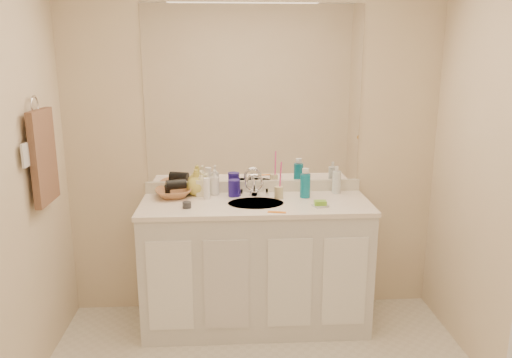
% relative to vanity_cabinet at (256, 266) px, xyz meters
% --- Properties ---
extents(wall_back, '(2.60, 0.02, 2.40)m').
position_rel_vanity_cabinet_xyz_m(wall_back, '(0.00, 0.28, 0.77)').
color(wall_back, beige).
rests_on(wall_back, floor).
extents(vanity_cabinet, '(1.50, 0.55, 0.85)m').
position_rel_vanity_cabinet_xyz_m(vanity_cabinet, '(0.00, 0.00, 0.00)').
color(vanity_cabinet, silver).
rests_on(vanity_cabinet, floor).
extents(countertop, '(1.52, 0.57, 0.03)m').
position_rel_vanity_cabinet_xyz_m(countertop, '(0.00, 0.00, 0.44)').
color(countertop, white).
rests_on(countertop, vanity_cabinet).
extents(backsplash, '(1.52, 0.03, 0.08)m').
position_rel_vanity_cabinet_xyz_m(backsplash, '(0.00, 0.26, 0.50)').
color(backsplash, silver).
rests_on(backsplash, countertop).
extents(sink_basin, '(0.37, 0.37, 0.02)m').
position_rel_vanity_cabinet_xyz_m(sink_basin, '(0.00, -0.02, 0.44)').
color(sink_basin, silver).
rests_on(sink_basin, countertop).
extents(faucet, '(0.02, 0.02, 0.11)m').
position_rel_vanity_cabinet_xyz_m(faucet, '(0.00, 0.16, 0.51)').
color(faucet, silver).
rests_on(faucet, countertop).
extents(mirror, '(1.48, 0.01, 1.20)m').
position_rel_vanity_cabinet_xyz_m(mirror, '(0.00, 0.27, 1.14)').
color(mirror, white).
rests_on(mirror, wall_back).
extents(blue_mug, '(0.09, 0.09, 0.11)m').
position_rel_vanity_cabinet_xyz_m(blue_mug, '(-0.14, 0.16, 0.51)').
color(blue_mug, navy).
rests_on(blue_mug, countertop).
extents(tan_cup, '(0.07, 0.07, 0.08)m').
position_rel_vanity_cabinet_xyz_m(tan_cup, '(0.16, 0.08, 0.50)').
color(tan_cup, beige).
rests_on(tan_cup, countertop).
extents(toothbrush, '(0.02, 0.04, 0.21)m').
position_rel_vanity_cabinet_xyz_m(toothbrush, '(0.17, 0.08, 0.60)').
color(toothbrush, '#FF43A1').
rests_on(toothbrush, tan_cup).
extents(mouthwash_bottle, '(0.09, 0.09, 0.16)m').
position_rel_vanity_cabinet_xyz_m(mouthwash_bottle, '(0.34, 0.10, 0.54)').
color(mouthwash_bottle, '#0C7696').
rests_on(mouthwash_bottle, countertop).
extents(clear_pump_bottle, '(0.06, 0.06, 0.16)m').
position_rel_vanity_cabinet_xyz_m(clear_pump_bottle, '(0.58, 0.19, 0.53)').
color(clear_pump_bottle, silver).
rests_on(clear_pump_bottle, countertop).
extents(soap_dish, '(0.11, 0.10, 0.01)m').
position_rel_vanity_cabinet_xyz_m(soap_dish, '(0.41, -0.12, 0.46)').
color(soap_dish, silver).
rests_on(soap_dish, countertop).
extents(green_soap, '(0.08, 0.06, 0.03)m').
position_rel_vanity_cabinet_xyz_m(green_soap, '(0.41, -0.12, 0.48)').
color(green_soap, '#71B92D').
rests_on(green_soap, soap_dish).
extents(orange_comb, '(0.12, 0.05, 0.00)m').
position_rel_vanity_cabinet_xyz_m(orange_comb, '(0.12, -0.23, 0.46)').
color(orange_comb, orange).
rests_on(orange_comb, countertop).
extents(dark_jar, '(0.06, 0.06, 0.04)m').
position_rel_vanity_cabinet_xyz_m(dark_jar, '(-0.44, -0.10, 0.47)').
color(dark_jar, '#2C2D32').
rests_on(dark_jar, countertop).
extents(extra_white_bottle, '(0.05, 0.05, 0.14)m').
position_rel_vanity_cabinet_xyz_m(extra_white_bottle, '(-0.32, 0.10, 0.53)').
color(extra_white_bottle, white).
rests_on(extra_white_bottle, countertop).
extents(soap_bottle_white, '(0.07, 0.07, 0.17)m').
position_rel_vanity_cabinet_xyz_m(soap_bottle_white, '(-0.27, 0.20, 0.54)').
color(soap_bottle_white, white).
rests_on(soap_bottle_white, countertop).
extents(soap_bottle_cream, '(0.09, 0.09, 0.17)m').
position_rel_vanity_cabinet_xyz_m(soap_bottle_cream, '(-0.37, 0.19, 0.54)').
color(soap_bottle_cream, '#FFF9CF').
rests_on(soap_bottle_cream, countertop).
extents(soap_bottle_yellow, '(0.14, 0.14, 0.18)m').
position_rel_vanity_cabinet_xyz_m(soap_bottle_yellow, '(-0.40, 0.20, 0.54)').
color(soap_bottle_yellow, '#D7CD53').
rests_on(soap_bottle_yellow, countertop).
extents(wicker_basket, '(0.28, 0.28, 0.06)m').
position_rel_vanity_cabinet_xyz_m(wicker_basket, '(-0.55, 0.15, 0.48)').
color(wicker_basket, '#A06640').
rests_on(wicker_basket, countertop).
extents(hair_dryer, '(0.15, 0.10, 0.07)m').
position_rel_vanity_cabinet_xyz_m(hair_dryer, '(-0.53, 0.15, 0.54)').
color(hair_dryer, black).
rests_on(hair_dryer, wicker_basket).
extents(towel_ring, '(0.01, 0.11, 0.11)m').
position_rel_vanity_cabinet_xyz_m(towel_ring, '(-1.27, -0.25, 1.12)').
color(towel_ring, silver).
rests_on(towel_ring, wall_left).
extents(hand_towel, '(0.04, 0.32, 0.55)m').
position_rel_vanity_cabinet_xyz_m(hand_towel, '(-1.25, -0.25, 0.82)').
color(hand_towel, '#51382B').
rests_on(hand_towel, towel_ring).
extents(switch_plate, '(0.01, 0.08, 0.13)m').
position_rel_vanity_cabinet_xyz_m(switch_plate, '(-1.27, -0.45, 0.88)').
color(switch_plate, white).
rests_on(switch_plate, wall_left).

